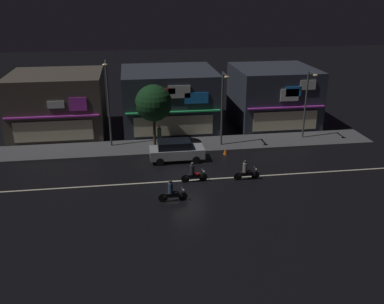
# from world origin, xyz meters

# --- Properties ---
(ground_plane) EXTENTS (140.00, 140.00, 0.00)m
(ground_plane) POSITION_xyz_m (0.00, 0.00, 0.00)
(ground_plane) COLOR black
(lane_divider_stripe) EXTENTS (33.14, 0.16, 0.01)m
(lane_divider_stripe) POSITION_xyz_m (0.00, 0.00, 0.01)
(lane_divider_stripe) COLOR beige
(lane_divider_stripe) RESTS_ON ground
(sidewalk_far) EXTENTS (34.88, 3.67, 0.14)m
(sidewalk_far) POSITION_xyz_m (0.00, 7.12, 0.07)
(sidewalk_far) COLOR #4C4C4F
(sidewalk_far) RESTS_ON ground
(storefront_left_block) EXTENTS (7.71, 8.01, 5.59)m
(storefront_left_block) POSITION_xyz_m (10.46, 12.87, 2.79)
(storefront_left_block) COLOR #2D333D
(storefront_left_block) RESTS_ON ground
(storefront_center_block) EXTENTS (8.38, 7.82, 5.61)m
(storefront_center_block) POSITION_xyz_m (-10.46, 12.78, 2.80)
(storefront_center_block) COLOR #4C443A
(storefront_center_block) RESTS_ON ground
(storefront_right_block) EXTENTS (8.92, 8.64, 5.58)m
(storefront_right_block) POSITION_xyz_m (0.00, 13.19, 2.79)
(storefront_right_block) COLOR #2D333D
(storefront_right_block) RESTS_ON ground
(streetlamp_west) EXTENTS (0.44, 1.64, 7.36)m
(streetlamp_west) POSITION_xyz_m (-5.55, 7.61, 4.46)
(streetlamp_west) COLOR #47494C
(streetlamp_west) RESTS_ON sidewalk_far
(streetlamp_mid) EXTENTS (0.44, 1.64, 6.36)m
(streetlamp_mid) POSITION_xyz_m (3.90, 6.42, 3.94)
(streetlamp_mid) COLOR #47494C
(streetlamp_mid) RESTS_ON sidewalk_far
(streetlamp_east) EXTENTS (0.44, 1.64, 6.13)m
(streetlamp_east) POSITION_xyz_m (11.66, 7.20, 3.82)
(streetlamp_east) COLOR #47494C
(streetlamp_east) RESTS_ON sidewalk_far
(pedestrian_on_sidewalk) EXTENTS (0.35, 0.35, 1.77)m
(pedestrian_on_sidewalk) POSITION_xyz_m (-1.42, 7.26, 0.96)
(pedestrian_on_sidewalk) COLOR #4C664C
(pedestrian_on_sidewalk) RESTS_ON sidewalk_far
(street_tree) EXTENTS (3.08, 3.08, 5.35)m
(street_tree) POSITION_xyz_m (-1.84, 7.10, 3.94)
(street_tree) COLOR #473323
(street_tree) RESTS_ON sidewalk_far
(parked_car_near_kerb) EXTENTS (4.30, 1.98, 1.67)m
(parked_car_near_kerb) POSITION_xyz_m (-0.36, 3.91, 0.87)
(parked_car_near_kerb) COLOR #9EA0A5
(parked_car_near_kerb) RESTS_ON ground
(motorcycle_lead) EXTENTS (1.90, 0.60, 1.52)m
(motorcycle_lead) POSITION_xyz_m (0.42, -0.30, 0.63)
(motorcycle_lead) COLOR black
(motorcycle_lead) RESTS_ON ground
(motorcycle_following) EXTENTS (1.90, 0.60, 1.52)m
(motorcycle_following) POSITION_xyz_m (-1.39, -3.02, 0.63)
(motorcycle_following) COLOR black
(motorcycle_following) RESTS_ON ground
(motorcycle_trailing_far) EXTENTS (1.90, 0.60, 1.52)m
(motorcycle_trailing_far) POSITION_xyz_m (4.20, -0.47, 0.63)
(motorcycle_trailing_far) COLOR black
(motorcycle_trailing_far) RESTS_ON ground
(traffic_cone) EXTENTS (0.36, 0.36, 0.55)m
(traffic_cone) POSITION_xyz_m (3.84, 4.66, 0.28)
(traffic_cone) COLOR orange
(traffic_cone) RESTS_ON ground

